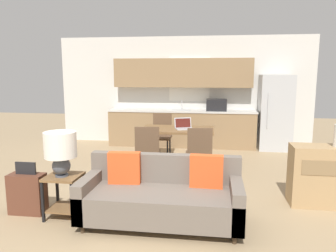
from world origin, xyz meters
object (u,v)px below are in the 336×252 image
object	(u,v)px
dining_chair_near_left	(148,150)
dining_chair_near_right	(199,152)
couch	(162,196)
side_table	(64,189)
credenza	(326,176)
laptop	(184,126)
dining_table	(178,133)
refrigerator	(275,113)
dining_chair_far_left	(161,134)
suitcase	(27,193)
table_lamp	(60,149)

from	to	relation	value
dining_chair_near_left	dining_chair_near_right	size ratio (longest dim) A/B	1.00
couch	side_table	xyz separation A→B (m)	(-1.24, -0.02, 0.03)
credenza	laptop	bearing A→B (deg)	145.24
dining_table	dining_chair_near_left	world-z (taller)	dining_chair_near_left
refrigerator	dining_chair_far_left	distance (m)	2.81
couch	suitcase	distance (m)	1.76
dining_table	dining_chair_near_left	distance (m)	0.87
couch	dining_chair_far_left	xyz separation A→B (m)	(-0.50, 3.02, 0.19)
couch	dining_chair_far_left	size ratio (longest dim) A/B	2.03
dining_table	dining_chair_near_right	bearing A→B (deg)	-59.13
side_table	table_lamp	xyz separation A→B (m)	(-0.01, -0.02, 0.53)
table_lamp	dining_chair_near_left	bearing A→B (deg)	64.26
dining_table	dining_chair_far_left	bearing A→B (deg)	119.80
couch	laptop	bearing A→B (deg)	88.80
credenza	dining_chair_far_left	world-z (taller)	dining_chair_far_left
dining_chair_near_left	suitcase	world-z (taller)	dining_chair_near_left
refrigerator	dining_chair_far_left	size ratio (longest dim) A/B	1.87
table_lamp	suitcase	size ratio (longest dim) A/B	0.82
refrigerator	dining_chair_near_right	world-z (taller)	refrigerator
dining_table	couch	size ratio (longest dim) A/B	0.71
suitcase	dining_chair_near_left	bearing A→B (deg)	50.08
dining_chair_far_left	dining_chair_near_right	size ratio (longest dim) A/B	1.00
couch	table_lamp	bearing A→B (deg)	-177.85
dining_chair_far_left	dining_chair_near_right	bearing A→B (deg)	-58.82
side_table	suitcase	bearing A→B (deg)	176.63
dining_table	side_table	distance (m)	2.60
dining_chair_far_left	refrigerator	bearing A→B (deg)	25.96
dining_table	dining_chair_far_left	world-z (taller)	dining_chair_far_left
couch	laptop	xyz separation A→B (m)	(0.05, 2.28, 0.49)
dining_chair_far_left	dining_chair_near_right	xyz separation A→B (m)	(0.87, -1.49, 0.00)
dining_table	side_table	world-z (taller)	dining_table
dining_table	dining_chair_near_right	size ratio (longest dim) A/B	1.44
couch	dining_chair_far_left	bearing A→B (deg)	99.37
side_table	dining_chair_near_right	world-z (taller)	dining_chair_near_right
table_lamp	dining_chair_near_right	size ratio (longest dim) A/B	0.59
dining_chair_near_right	dining_chair_far_left	bearing A→B (deg)	-66.30
dining_table	table_lamp	size ratio (longest dim) A/B	2.43
dining_chair_far_left	suitcase	xyz separation A→B (m)	(-1.26, -3.01, -0.25)
refrigerator	dining_chair_far_left	world-z (taller)	refrigerator
dining_table	dining_chair_near_right	distance (m)	0.88
table_lamp	dining_chair_near_right	world-z (taller)	table_lamp
credenza	table_lamp	bearing A→B (deg)	-165.59
dining_chair_near_left	dining_table	bearing A→B (deg)	-127.60
credenza	dining_chair_far_left	distance (m)	3.44
dining_chair_near_left	credenza	bearing A→B (deg)	157.12
refrigerator	dining_chair_far_left	bearing A→B (deg)	-154.88
dining_chair_near_left	dining_chair_near_right	world-z (taller)	same
refrigerator	credenza	size ratio (longest dim) A/B	1.83
side_table	credenza	size ratio (longest dim) A/B	0.56
laptop	couch	bearing A→B (deg)	-111.70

